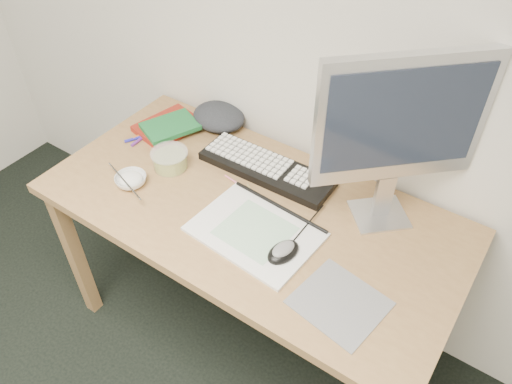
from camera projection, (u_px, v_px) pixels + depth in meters
desk at (250, 224)px, 1.70m from camera, size 1.40×0.70×0.75m
mousepad at (339, 303)px, 1.37m from camera, size 0.26×0.24×0.00m
sketchpad at (255, 232)px, 1.55m from camera, size 0.40×0.30×0.01m
keyboard at (267, 169)px, 1.76m from camera, size 0.49×0.16×0.03m
monitor at (401, 124)px, 1.37m from camera, size 0.38×0.36×0.57m
mouse at (283, 249)px, 1.47m from camera, size 0.09×0.13×0.04m
rice_bowl at (131, 180)px, 1.71m from camera, size 0.12×0.12×0.03m
chopsticks at (125, 181)px, 1.68m from camera, size 0.22×0.09×0.02m
fruit_tub at (170, 160)px, 1.77m from camera, size 0.15×0.15×0.06m
book_red at (168, 126)px, 1.95m from camera, size 0.22×0.27×0.02m
book_green at (170, 126)px, 1.92m from camera, size 0.21×0.24×0.02m
cloth_lump at (219, 117)px, 1.96m from camera, size 0.19×0.16×0.07m
pencil_pink at (242, 186)px, 1.71m from camera, size 0.16×0.03×0.01m
pencil_tan at (257, 202)px, 1.65m from camera, size 0.16×0.11×0.01m
pencil_black at (275, 210)px, 1.63m from camera, size 0.20×0.02×0.01m
marker_blue at (140, 137)px, 1.91m from camera, size 0.07×0.11×0.01m
marker_orange at (147, 131)px, 1.94m from camera, size 0.03×0.13×0.01m
marker_purple at (143, 137)px, 1.91m from camera, size 0.01×0.13×0.01m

